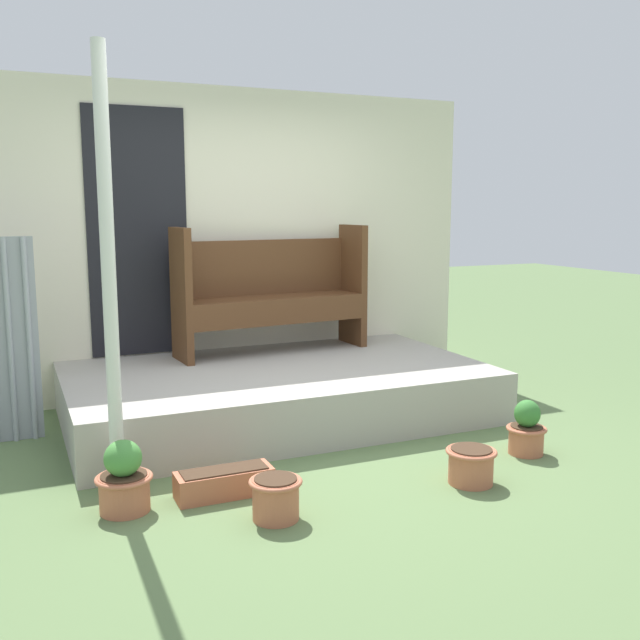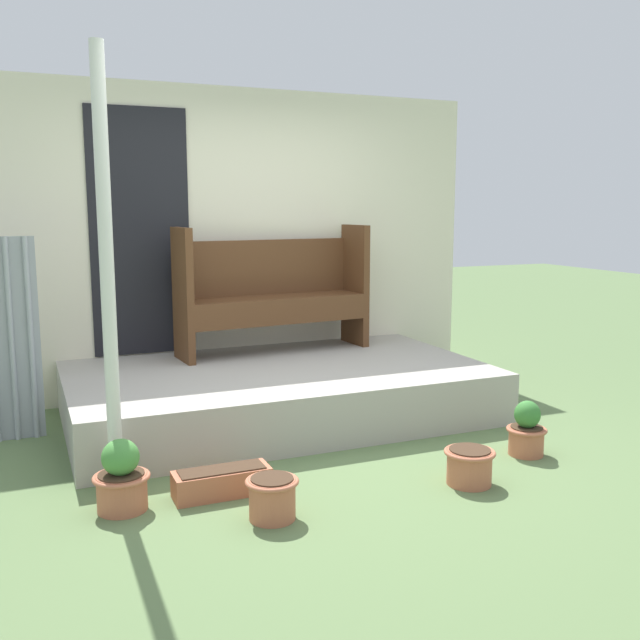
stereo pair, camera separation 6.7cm
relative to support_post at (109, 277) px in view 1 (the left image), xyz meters
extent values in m
plane|color=#5B7547|center=(1.31, 0.12, -1.23)|extent=(24.00, 24.00, 0.00)
cube|color=#A8A399|center=(1.35, 1.03, -1.04)|extent=(3.12, 1.82, 0.39)
cube|color=beige|center=(1.35, 1.97, 0.07)|extent=(4.32, 0.06, 2.60)
cube|color=black|center=(0.49, 1.93, 0.16)|extent=(0.80, 0.02, 2.00)
cylinder|color=#979CA5|center=(-0.52, 1.21, -0.53)|extent=(0.04, 0.04, 1.41)
cylinder|color=#979CA5|center=(-0.39, 1.21, -0.53)|extent=(0.04, 0.04, 1.41)
cylinder|color=silver|center=(0.00, 0.00, 0.00)|extent=(0.08, 0.08, 2.47)
cube|color=#54331C|center=(0.74, 1.54, -0.32)|extent=(0.09, 0.40, 1.06)
cube|color=#54331C|center=(2.31, 1.67, -0.32)|extent=(0.09, 0.40, 1.06)
cube|color=#54331C|center=(1.52, 1.61, -0.39)|extent=(1.54, 0.52, 0.04)
cube|color=#54331C|center=(1.54, 1.42, -0.50)|extent=(1.51, 0.15, 0.17)
cube|color=#54331C|center=(1.51, 1.79, -0.14)|extent=(1.51, 0.16, 0.47)
cylinder|color=#B76647|center=(-0.01, -0.27, -1.14)|extent=(0.27, 0.27, 0.20)
torus|color=#B76647|center=(-0.01, -0.27, -1.05)|extent=(0.31, 0.31, 0.02)
cylinder|color=#422D1E|center=(-0.01, -0.27, -1.03)|extent=(0.24, 0.24, 0.01)
ellipsoid|color=#478C3D|center=(-0.01, -0.27, -0.94)|extent=(0.20, 0.20, 0.20)
cylinder|color=#B76647|center=(0.70, -0.69, -1.13)|extent=(0.24, 0.24, 0.22)
torus|color=#B76647|center=(0.70, -0.69, -1.03)|extent=(0.28, 0.28, 0.02)
cylinder|color=#422D1E|center=(0.70, -0.69, -1.01)|extent=(0.22, 0.22, 0.01)
cylinder|color=#B76647|center=(1.92, -0.70, -1.13)|extent=(0.26, 0.26, 0.21)
torus|color=#B76647|center=(1.92, -0.70, -1.04)|extent=(0.30, 0.30, 0.02)
cylinder|color=#422D1E|center=(1.92, -0.70, -1.03)|extent=(0.24, 0.24, 0.01)
cylinder|color=#B76647|center=(2.55, -0.42, -1.14)|extent=(0.23, 0.23, 0.18)
torus|color=#B76647|center=(2.55, -0.42, -1.06)|extent=(0.26, 0.26, 0.02)
cylinder|color=#422D1E|center=(2.55, -0.42, -1.05)|extent=(0.21, 0.21, 0.01)
ellipsoid|color=#387A33|center=(2.55, -0.42, -0.96)|extent=(0.17, 0.17, 0.18)
cube|color=#B26042|center=(0.54, -0.29, -1.16)|extent=(0.54, 0.19, 0.15)
cube|color=#422D1E|center=(0.54, -0.29, -1.08)|extent=(0.48, 0.16, 0.01)
camera|label=1|loc=(-0.50, -3.99, 0.38)|focal=40.00mm
camera|label=2|loc=(-0.44, -4.02, 0.38)|focal=40.00mm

